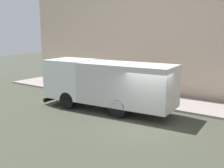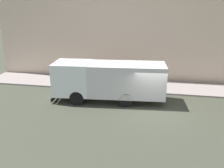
% 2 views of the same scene
% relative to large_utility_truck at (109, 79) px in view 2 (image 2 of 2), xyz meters
% --- Properties ---
extents(ground, '(80.00, 80.00, 0.00)m').
position_rel_large_utility_truck_xyz_m(ground, '(-1.10, -3.20, -1.61)').
color(ground, '#3B3E31').
extents(sidewalk, '(3.21, 30.00, 0.12)m').
position_rel_large_utility_truck_xyz_m(sidewalk, '(3.51, -3.20, -1.55)').
color(sidewalk, gray).
rests_on(sidewalk, ground).
extents(building_facade, '(0.50, 30.00, 10.73)m').
position_rel_large_utility_truck_xyz_m(building_facade, '(5.61, -3.20, 3.75)').
color(building_facade, beige).
rests_on(building_facade, ground).
extents(large_utility_truck, '(2.92, 8.13, 2.82)m').
position_rel_large_utility_truck_xyz_m(large_utility_truck, '(0.00, 0.00, 0.00)').
color(large_utility_truck, white).
rests_on(large_utility_truck, ground).
extents(pedestrian_walking, '(0.50, 0.50, 1.64)m').
position_rel_large_utility_truck_xyz_m(pedestrian_walking, '(4.05, 0.72, -0.63)').
color(pedestrian_walking, black).
rests_on(pedestrian_walking, sidewalk).
extents(pedestrian_standing, '(0.37, 0.37, 1.60)m').
position_rel_large_utility_truck_xyz_m(pedestrian_standing, '(3.06, -1.08, -0.63)').
color(pedestrian_standing, '#514D49').
rests_on(pedestrian_standing, sidewalk).
extents(pedestrian_third, '(0.44, 0.44, 1.76)m').
position_rel_large_utility_truck_xyz_m(pedestrian_third, '(2.56, 1.01, -0.57)').
color(pedestrian_third, brown).
rests_on(pedestrian_third, sidewalk).
extents(traffic_cone_orange, '(0.40, 0.40, 0.57)m').
position_rel_large_utility_truck_xyz_m(traffic_cone_orange, '(2.13, 3.90, -1.21)').
color(traffic_cone_orange, orange).
rests_on(traffic_cone_orange, sidewalk).
extents(street_sign_post, '(0.44, 0.08, 2.45)m').
position_rel_large_utility_truck_xyz_m(street_sign_post, '(2.38, -1.84, -0.04)').
color(street_sign_post, '#4C5156').
rests_on(street_sign_post, sidewalk).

